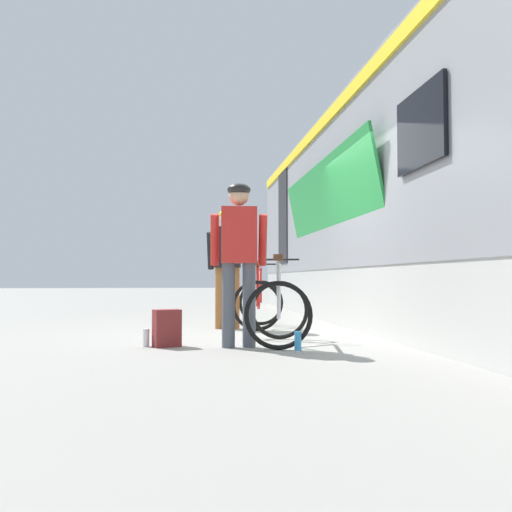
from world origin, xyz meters
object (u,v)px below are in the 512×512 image
Objects in this scene: train_car at (469,189)px; bicycle_near_silver at (279,308)px; cyclist_near_in_red at (239,249)px; backpack_on_platform at (167,328)px; water_bottle_near_the_bikes at (298,341)px; water_bottle_by_the_backpack at (146,338)px; bicycle_far_red at (259,301)px; cyclist_far_in_dark at (227,257)px.

train_car is 3.37m from bicycle_near_silver.
cyclist_near_in_red is 4.40× the size of backpack_on_platform.
water_bottle_by_the_backpack is at bearing 161.10° from water_bottle_near_the_bikes.
bicycle_far_red is 2.67m from water_bottle_near_the_bikes.
bicycle_near_silver is at bearing 100.38° from water_bottle_near_the_bikes.
train_car reaches higher than bicycle_near_silver.
bicycle_near_silver is 0.64m from water_bottle_near_the_bikes.
bicycle_far_red is 2.97× the size of backpack_on_platform.
train_car is 89.92× the size of water_bottle_by_the_backpack.
bicycle_far_red is at bearing 8.97° from cyclist_far_in_dark.
backpack_on_platform is 2.10× the size of water_bottle_by_the_backpack.
bicycle_far_red is (-2.76, 1.11, -1.56)m from train_car.
bicycle_far_red is at bearing 76.99° from cyclist_near_in_red.
backpack_on_platform is (-1.24, -0.07, -0.20)m from bicycle_near_silver.
backpack_on_platform is (-4.06, -1.05, -1.77)m from train_car.
water_bottle_near_the_bikes is (0.52, -2.58, -0.96)m from cyclist_far_in_dark.
bicycle_far_red is 2.63m from water_bottle_by_the_backpack.
cyclist_near_in_red is 9.24× the size of water_bottle_by_the_backpack.
cyclist_near_in_red is at bearing -30.61° from backpack_on_platform.
cyclist_near_in_red is at bearing -91.41° from cyclist_far_in_dark.
backpack_on_platform is at bearing -111.38° from cyclist_far_in_dark.
train_car is 3.64m from water_bottle_near_the_bikes.
water_bottle_near_the_bikes is at bearing -150.49° from train_car.
cyclist_far_in_dark is 1.49× the size of bicycle_near_silver.
cyclist_far_in_dark reaches higher than water_bottle_by_the_backpack.
bicycle_near_silver is 1.00× the size of bicycle_far_red.
bicycle_near_silver reaches higher than backpack_on_platform.
water_bottle_near_the_bikes is (0.57, -0.33, -0.96)m from cyclist_near_in_red.
water_bottle_near_the_bikes is (0.10, -0.55, -0.30)m from bicycle_near_silver.
water_bottle_near_the_bikes is at bearing -18.90° from water_bottle_by_the_backpack.
cyclist_far_in_dark is at bearing -171.03° from bicycle_far_red.
water_bottle_by_the_backpack is (-1.46, -0.02, -0.31)m from bicycle_near_silver.
backpack_on_platform is at bearing -120.97° from bicycle_far_red.
train_car is 4.55m from backpack_on_platform.
train_car reaches higher than cyclist_near_in_red.
bicycle_far_red is at bearing 54.29° from water_bottle_by_the_backpack.
cyclist_near_in_red is 2.47m from bicycle_far_red.
bicycle_near_silver is 2.10m from bicycle_far_red.
cyclist_near_in_red is at bearing -11.85° from water_bottle_by_the_backpack.
cyclist_far_in_dark reaches higher than bicycle_near_silver.
bicycle_near_silver is 6.20× the size of water_bottle_by_the_backpack.
water_bottle_by_the_backpack is (-1.56, 0.53, -0.00)m from water_bottle_near_the_bikes.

